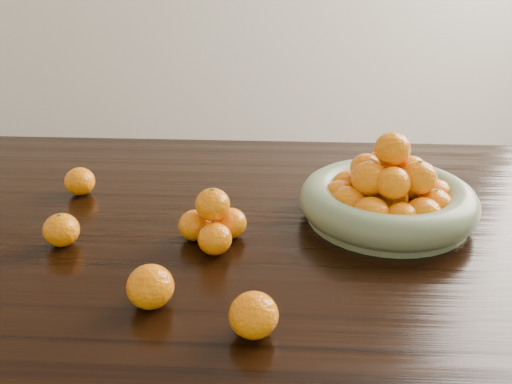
# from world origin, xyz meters

# --- Properties ---
(dining_table) EXTENTS (2.00, 1.00, 0.75)m
(dining_table) POSITION_xyz_m (0.00, 0.00, 0.66)
(dining_table) COLOR black
(dining_table) RESTS_ON ground
(fruit_bowl) EXTENTS (0.34, 0.34, 0.17)m
(fruit_bowl) POSITION_xyz_m (0.22, 0.05, 0.80)
(fruit_bowl) COLOR #6B7A59
(fruit_bowl) RESTS_ON dining_table
(orange_pyramid) EXTENTS (0.12, 0.12, 0.10)m
(orange_pyramid) POSITION_xyz_m (-0.10, -0.07, 0.79)
(orange_pyramid) COLOR orange
(orange_pyramid) RESTS_ON dining_table
(loose_orange_0) EXTENTS (0.06, 0.06, 0.06)m
(loose_orange_0) POSITION_xyz_m (-0.37, -0.09, 0.78)
(loose_orange_0) COLOR orange
(loose_orange_0) RESTS_ON dining_table
(loose_orange_1) EXTENTS (0.07, 0.07, 0.07)m
(loose_orange_1) POSITION_xyz_m (-0.17, -0.26, 0.78)
(loose_orange_1) COLOR orange
(loose_orange_1) RESTS_ON dining_table
(loose_orange_2) EXTENTS (0.07, 0.07, 0.06)m
(loose_orange_2) POSITION_xyz_m (-0.02, -0.32, 0.78)
(loose_orange_2) COLOR orange
(loose_orange_2) RESTS_ON dining_table
(loose_orange_3) EXTENTS (0.06, 0.06, 0.06)m
(loose_orange_3) POSITION_xyz_m (-0.41, 0.13, 0.78)
(loose_orange_3) COLOR orange
(loose_orange_3) RESTS_ON dining_table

